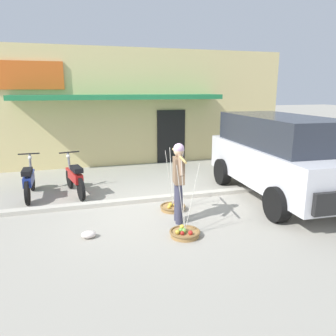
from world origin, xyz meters
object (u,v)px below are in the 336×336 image
Objects in this scene: motorcycle_nearest_shop at (29,181)px; plastic_litter_bag at (89,234)px; fruit_vendor at (179,178)px; parked_truck at (280,154)px; fruit_basket_right_side at (185,233)px; fruit_basket_left_side at (173,207)px; motorcycle_second_in_row at (75,178)px.

motorcycle_nearest_shop is 6.50× the size of plastic_litter_bag.
parked_truck reaches higher than fruit_vendor.
fruit_basket_right_side is 3.69m from parked_truck.
plastic_litter_bag is at bearing -172.74° from fruit_vendor.
motorcycle_second_in_row is (-2.14, 1.90, 0.38)m from fruit_basket_left_side.
fruit_basket_left_side is at bearing -41.52° from motorcycle_second_in_row.
fruit_vendor is 1.15m from fruit_basket_left_side.
motorcycle_second_in_row is at bearing 120.29° from fruit_basket_right_side.
fruit_basket_left_side is 1.43m from fruit_basket_right_side.
motorcycle_nearest_shop is 0.37× the size of parked_truck.
fruit_basket_left_side is 2.19m from plastic_litter_bag.
parked_truck is at bearing -15.98° from motorcycle_nearest_shop.
fruit_vendor is 3.18m from parked_truck.
fruit_vendor is at bearing -51.88° from motorcycle_second_in_row.
motorcycle_nearest_shop is at bearing 176.16° from motorcycle_second_in_row.
fruit_basket_left_side is at bearing -176.31° from parked_truck.
motorcycle_nearest_shop reaches higher than plastic_litter_bag.
fruit_vendor is at bearing -40.07° from motorcycle_nearest_shop.
fruit_basket_left_side is 1.00× the size of fruit_basket_right_side.
motorcycle_second_in_row is at bearing 93.29° from plastic_litter_bag.
parked_truck reaches higher than motorcycle_second_in_row.
plastic_litter_bag is (0.16, -2.84, -0.38)m from motorcycle_second_in_row.
fruit_basket_left_side is at bearing -31.00° from motorcycle_nearest_shop.
fruit_basket_right_side is at bearing -98.41° from fruit_basket_left_side.
motorcycle_second_in_row is 2.87m from plastic_litter_bag.
plastic_litter_bag is at bearing 165.13° from fruit_basket_right_side.
fruit_basket_right_side is at bearing -47.76° from motorcycle_nearest_shop.
motorcycle_second_in_row is at bearing 161.45° from parked_truck.
plastic_litter_bag is at bearing -167.04° from parked_truck.
fruit_basket_left_side is (0.10, 0.70, -0.90)m from fruit_vendor.
fruit_basket_left_side is 0.30× the size of parked_truck.
plastic_litter_bag is (-1.77, 0.47, -0.01)m from fruit_basket_right_side.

